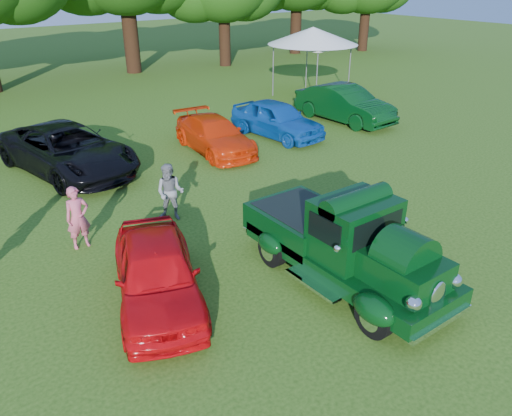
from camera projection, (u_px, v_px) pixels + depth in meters
ground at (282, 282)px, 11.00m from camera, size 120.00×120.00×0.00m
hero_pickup at (344, 244)px, 10.76m from camera, size 2.39×5.13×2.01m
red_convertible at (157, 273)px, 10.08m from camera, size 2.91×4.36×1.38m
back_car_black at (68, 150)px, 16.67m from camera, size 3.74×6.11×1.58m
back_car_orange at (214, 135)px, 18.66m from camera, size 2.15×4.49×1.26m
back_car_blue at (277, 119)px, 20.31m from camera, size 2.18×4.45×1.46m
back_car_green at (345, 104)px, 22.33m from camera, size 1.93×4.90×1.59m
spectator_pink at (78, 218)px, 12.08m from camera, size 0.58×0.39×1.59m
spectator_grey at (170, 192)px, 13.45m from camera, size 0.98×0.97×1.59m
canopy_tent at (313, 36)px, 26.01m from camera, size 5.52×5.52×3.55m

